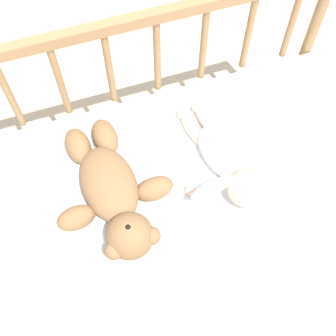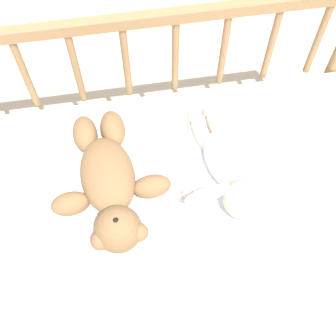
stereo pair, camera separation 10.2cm
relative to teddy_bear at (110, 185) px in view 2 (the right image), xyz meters
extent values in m
plane|color=#C6B293|center=(0.17, 0.02, -0.51)|extent=(12.00, 12.00, 0.00)
cube|color=silver|center=(0.17, 0.02, -0.28)|extent=(1.27, 0.62, 0.46)
cylinder|color=#997047|center=(0.78, 0.35, -0.12)|extent=(0.04, 0.04, 0.79)
cube|color=#997047|center=(0.17, 0.35, 0.26)|extent=(1.23, 0.03, 0.04)
cylinder|color=#997047|center=(-0.20, 0.35, 0.09)|extent=(0.02, 0.02, 0.29)
cylinder|color=#997047|center=(-0.05, 0.35, 0.09)|extent=(0.02, 0.02, 0.29)
cylinder|color=#997047|center=(0.10, 0.35, 0.09)|extent=(0.02, 0.02, 0.29)
cylinder|color=#997047|center=(0.24, 0.35, 0.09)|extent=(0.02, 0.02, 0.29)
cylinder|color=#997047|center=(0.39, 0.35, 0.09)|extent=(0.02, 0.02, 0.29)
cylinder|color=#997047|center=(0.54, 0.35, 0.09)|extent=(0.02, 0.02, 0.29)
cylinder|color=#997047|center=(0.69, 0.35, 0.09)|extent=(0.02, 0.02, 0.29)
cube|color=white|center=(0.16, 0.03, -0.05)|extent=(0.87, 0.54, 0.01)
ellipsoid|color=olive|center=(0.00, 0.03, 0.00)|extent=(0.17, 0.26, 0.10)
sphere|color=olive|center=(0.01, -0.14, 0.01)|extent=(0.13, 0.13, 0.13)
sphere|color=tan|center=(0.01, -0.14, 0.05)|extent=(0.05, 0.05, 0.05)
sphere|color=black|center=(0.01, -0.14, 0.07)|extent=(0.02, 0.02, 0.02)
sphere|color=olive|center=(0.06, -0.16, 0.02)|extent=(0.05, 0.05, 0.05)
sphere|color=olive|center=(-0.04, -0.17, 0.02)|extent=(0.05, 0.05, 0.05)
ellipsoid|color=olive|center=(0.12, -0.01, -0.02)|extent=(0.12, 0.08, 0.07)
ellipsoid|color=olive|center=(-0.11, -0.03, -0.02)|extent=(0.12, 0.08, 0.07)
ellipsoid|color=olive|center=(0.03, 0.20, -0.01)|extent=(0.08, 0.13, 0.07)
ellipsoid|color=olive|center=(-0.06, 0.19, -0.01)|extent=(0.08, 0.13, 0.07)
ellipsoid|color=white|center=(0.34, 0.03, -0.01)|extent=(0.14, 0.21, 0.08)
sphere|color=beige|center=(0.36, -0.10, 0.01)|extent=(0.12, 0.12, 0.12)
ellipsoid|color=white|center=(0.44, 0.00, -0.03)|extent=(0.14, 0.06, 0.04)
ellipsoid|color=white|center=(0.26, -0.08, 0.03)|extent=(0.14, 0.06, 0.04)
sphere|color=beige|center=(0.48, 0.00, -0.03)|extent=(0.03, 0.03, 0.03)
sphere|color=beige|center=(0.21, -0.04, -0.03)|extent=(0.03, 0.03, 0.03)
ellipsoid|color=beige|center=(0.34, 0.16, -0.03)|extent=(0.06, 0.14, 0.04)
ellipsoid|color=beige|center=(0.29, 0.15, -0.03)|extent=(0.06, 0.14, 0.04)
sphere|color=beige|center=(0.33, 0.22, -0.03)|extent=(0.04, 0.04, 0.04)
sphere|color=beige|center=(0.28, 0.21, -0.03)|extent=(0.04, 0.04, 0.04)
camera|label=1|loc=(-0.03, -0.57, 1.18)|focal=50.00mm
camera|label=2|loc=(0.07, -0.60, 1.18)|focal=50.00mm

